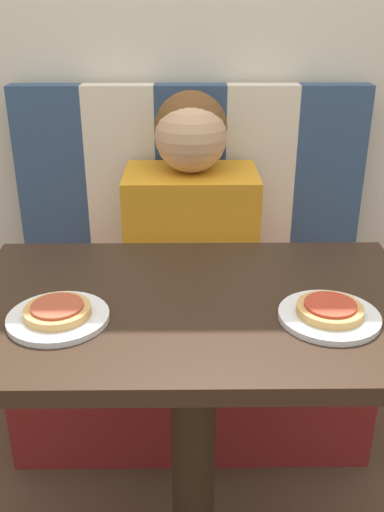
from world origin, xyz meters
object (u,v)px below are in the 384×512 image
Objects in this scene: plate_right at (329,316)px; pizza_left at (57,310)px; person at (191,209)px; plate_left at (58,318)px; pizza_right at (330,309)px.

plate_right is 0.51m from pizza_left.
plate_right is at bearing -68.40° from person.
pizza_right is (0.51, 0.00, 0.02)m from plate_left.
person reaches higher than plate_left.
plate_left and plate_right have the same top height.
pizza_right is at bearing 0.00° from pizza_left.
person reaches higher than pizza_left.
plate_right is 1.53× the size of pizza_right.
plate_left is at bearing -180.00° from pizza_right.
person reaches higher than pizza_right.
pizza_left is at bearing 180.00° from pizza_right.
plate_left is 0.51m from plate_right.
person is 0.69m from pizza_left.
pizza_left is (-0.25, -0.64, 0.03)m from person.
pizza_left is at bearing 180.00° from plate_right.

